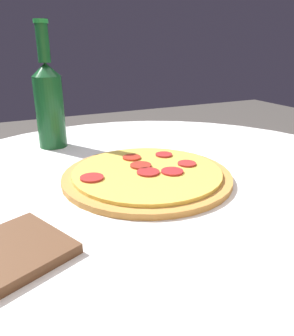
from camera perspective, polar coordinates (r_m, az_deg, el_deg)
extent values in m
cylinder|color=white|center=(0.56, 2.72, -3.77)|extent=(0.95, 0.95, 0.02)
cylinder|color=#B77F3D|center=(0.57, 0.00, -1.41)|extent=(0.29, 0.29, 0.01)
cylinder|color=#E0BC4C|center=(0.57, 0.00, -0.66)|extent=(0.26, 0.26, 0.01)
cylinder|color=maroon|center=(0.55, 0.20, -0.73)|extent=(0.04, 0.04, 0.00)
cylinder|color=maroon|center=(0.64, 2.95, 2.34)|extent=(0.03, 0.03, 0.00)
cylinder|color=maroon|center=(0.58, -1.10, 0.46)|extent=(0.04, 0.04, 0.00)
cylinder|color=#A72827|center=(0.60, 6.95, 0.77)|extent=(0.03, 0.03, 0.00)
cylinder|color=#AA2426|center=(0.56, 4.25, -0.50)|extent=(0.04, 0.04, 0.00)
cylinder|color=#A92A1C|center=(0.62, -2.68, 1.84)|extent=(0.03, 0.03, 0.00)
cylinder|color=#A22523|center=(0.54, -9.57, -1.68)|extent=(0.04, 0.04, 0.00)
cylinder|color=#144C23|center=(0.77, -16.50, 9.26)|extent=(0.06, 0.06, 0.16)
cone|color=#144C23|center=(0.75, -17.24, 16.08)|extent=(0.06, 0.06, 0.03)
cylinder|color=#144C23|center=(0.75, -17.68, 20.00)|extent=(0.03, 0.03, 0.08)
cylinder|color=#1E8438|center=(0.75, -18.06, 23.17)|extent=(0.03, 0.03, 0.01)
cube|color=brown|center=(0.40, -22.50, -13.22)|extent=(0.15, 0.15, 0.01)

